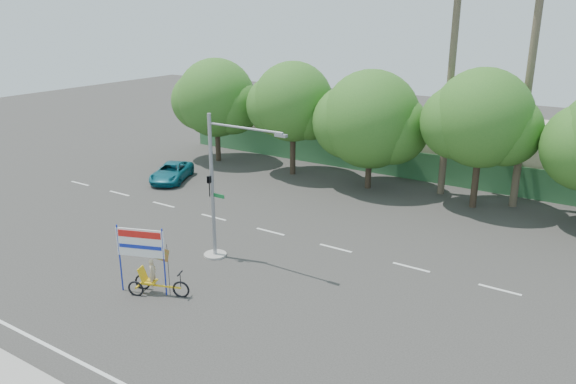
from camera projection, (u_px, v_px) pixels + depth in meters
The scene contains 13 objects.
ground at pixel (199, 304), 22.88m from camera, with size 120.00×120.00×0.00m, color #33302D.
fence at pixel (403, 164), 39.66m from camera, with size 38.00×0.08×2.00m, color #336B3D.
building_left at pixel (314, 124), 48.13m from camera, with size 12.00×8.00×4.00m, color beige.
building_right at pixel (537, 155), 38.83m from camera, with size 14.00×8.00×3.60m, color beige.
tree_far_left at pixel (216, 100), 43.01m from camera, with size 7.14×6.00×7.96m.
tree_left at pixel (292, 105), 39.28m from camera, with size 6.66×5.60×8.07m.
tree_center at pixel (370, 122), 36.35m from camera, with size 7.62×6.40×7.85m.
tree_right at pixel (481, 122), 32.46m from camera, with size 6.90×5.80×8.36m.
palm_tall at pixel (536, 28), 30.96m from camera, with size 3.73×3.79×17.45m.
palm_short at pixel (453, 54), 33.80m from camera, with size 3.73×3.79×14.45m.
traffic_signal at pixel (217, 200), 26.28m from camera, with size 4.72×1.10×7.00m.
trike_billboard at pixel (149, 267), 23.37m from camera, with size 2.93×1.36×3.05m.
pickup_truck at pixel (172, 172), 39.05m from camera, with size 2.05×4.44×1.23m, color #116677.
Camera 1 is at (14.18, -14.99, 11.50)m, focal length 35.00 mm.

